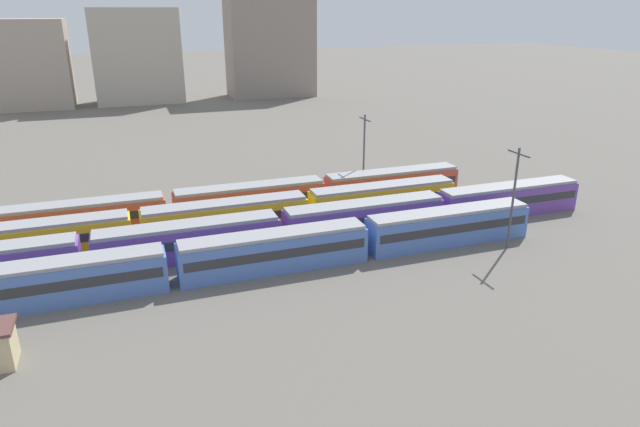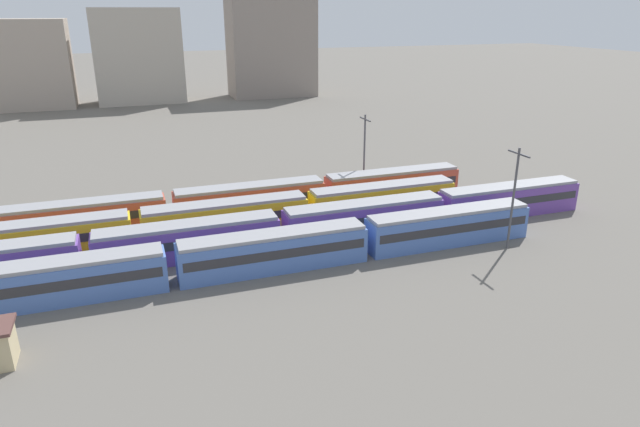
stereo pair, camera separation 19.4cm
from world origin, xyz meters
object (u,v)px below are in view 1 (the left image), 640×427
Objects in this scene: train_track_1 at (281,229)px; train_track_2 at (226,218)px; train_track_3 at (250,199)px; catenary_pole_0 at (514,194)px; train_track_0 at (274,251)px; catenary_pole_3 at (364,151)px.

train_track_2 is (-4.78, 5.20, -0.00)m from train_track_1.
catenary_pole_0 is (22.92, -18.80, 3.97)m from train_track_3.
catenary_pole_3 reaches higher than train_track_0.
train_track_3 is at bearing 85.41° from train_track_0.
train_track_3 is (1.25, 15.60, 0.00)m from train_track_0.
train_track_2 is at bearing 153.10° from catenary_pole_0.
train_track_1 is 23.90m from catenary_pole_0.
train_track_1 is 1.34× the size of train_track_3.
catenary_pole_3 is (16.03, 2.81, 3.99)m from train_track_3.
train_track_0 is 1.00× the size of train_track_3.
catenary_pole_3 is (-6.89, 21.61, 0.02)m from catenary_pole_0.
catenary_pole_3 reaches higher than train_track_2.
train_track_0 and train_track_3 have the same top height.
catenary_pole_0 is (24.17, -3.20, 3.97)m from train_track_0.
catenary_pole_3 is at bearing 9.93° from train_track_3.
train_track_1 is at bearing 159.12° from catenary_pole_0.
catenary_pole_0 reaches higher than train_track_0.
train_track_0 is at bearing -133.19° from catenary_pole_3.
catenary_pole_0 reaches higher than train_track_2.
catenary_pole_0 is at bearing -7.54° from train_track_0.
train_track_2 is 5.23× the size of catenary_pole_3.
train_track_3 is at bearing 53.21° from train_track_2.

